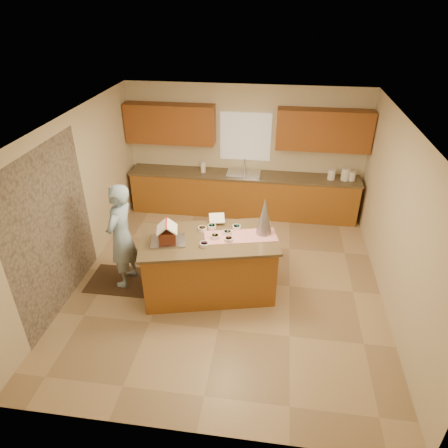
{
  "coord_description": "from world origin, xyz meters",
  "views": [
    {
      "loc": [
        0.68,
        -5.4,
        4.3
      ],
      "look_at": [
        -0.1,
        0.2,
        1.0
      ],
      "focal_mm": 32.41,
      "sensor_mm": 36.0,
      "label": 1
    }
  ],
  "objects_px": {
    "island_base": "(209,266)",
    "gingerbread_house": "(167,234)",
    "boy": "(121,236)",
    "tinsel_tree": "(264,216)"
  },
  "relations": [
    {
      "from": "gingerbread_house",
      "to": "tinsel_tree",
      "type": "bearing_deg",
      "value": 17.62
    },
    {
      "from": "island_base",
      "to": "boy",
      "type": "xyz_separation_m",
      "value": [
        -1.41,
        0.04,
        0.41
      ]
    },
    {
      "from": "island_base",
      "to": "tinsel_tree",
      "type": "bearing_deg",
      "value": 3.67
    },
    {
      "from": "boy",
      "to": "gingerbread_house",
      "type": "bearing_deg",
      "value": 82.22
    },
    {
      "from": "island_base",
      "to": "gingerbread_house",
      "type": "bearing_deg",
      "value": -174.81
    },
    {
      "from": "boy",
      "to": "gingerbread_house",
      "type": "xyz_separation_m",
      "value": [
        0.83,
        -0.23,
        0.26
      ]
    },
    {
      "from": "gingerbread_house",
      "to": "boy",
      "type": "bearing_deg",
      "value": 164.32
    },
    {
      "from": "tinsel_tree",
      "to": "boy",
      "type": "height_order",
      "value": "boy"
    },
    {
      "from": "island_base",
      "to": "gingerbread_house",
      "type": "height_order",
      "value": "gingerbread_house"
    },
    {
      "from": "tinsel_tree",
      "to": "gingerbread_house",
      "type": "bearing_deg",
      "value": -162.38
    }
  ]
}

